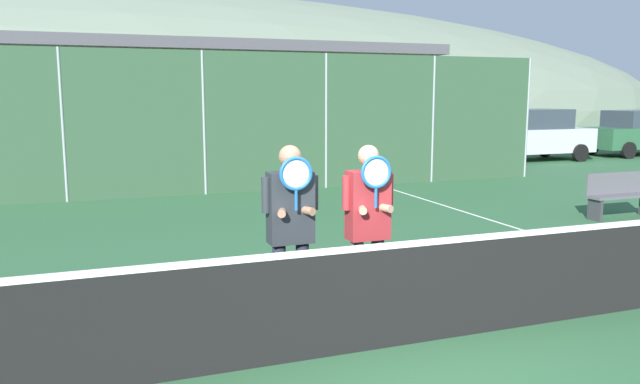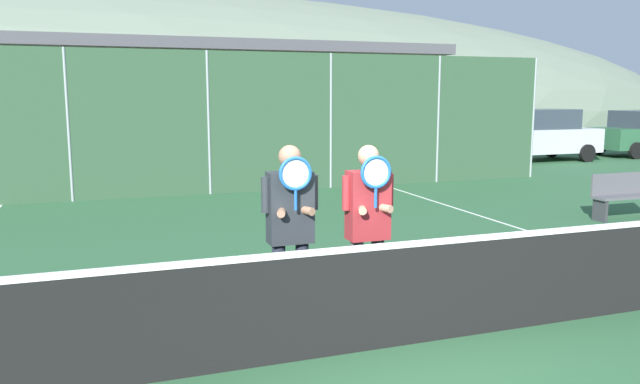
# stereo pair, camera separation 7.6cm
# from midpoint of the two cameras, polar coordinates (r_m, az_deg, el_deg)

# --- Properties ---
(ground_plane) EXTENTS (120.00, 120.00, 0.00)m
(ground_plane) POSITION_cam_midpoint_polar(r_m,az_deg,el_deg) (5.92, 5.87, -13.93)
(ground_plane) COLOR #2D5B38
(hill_distant) EXTENTS (101.30, 56.28, 19.70)m
(hill_distant) POSITION_cam_midpoint_polar(r_m,az_deg,el_deg) (53.77, -17.80, 6.08)
(hill_distant) COLOR slate
(hill_distant) RESTS_ON ground_plane
(clubhouse_building) EXTENTS (16.08, 5.50, 4.07)m
(clubhouse_building) POSITION_cam_midpoint_polar(r_m,az_deg,el_deg) (23.14, -9.67, 8.23)
(clubhouse_building) COLOR beige
(clubhouse_building) RESTS_ON ground_plane
(fence_back) EXTENTS (17.97, 0.06, 3.27)m
(fence_back) POSITION_cam_midpoint_polar(r_m,az_deg,el_deg) (14.53, -10.71, 6.18)
(fence_back) COLOR gray
(fence_back) RESTS_ON ground_plane
(tennis_net) EXTENTS (11.78, 0.09, 1.08)m
(tennis_net) POSITION_cam_midpoint_polar(r_m,az_deg,el_deg) (5.74, 5.95, -9.26)
(tennis_net) COLOR gray
(tennis_net) RESTS_ON ground_plane
(court_line_right_sideline) EXTENTS (0.05, 16.00, 0.01)m
(court_line_right_sideline) POSITION_cam_midpoint_polar(r_m,az_deg,el_deg) (10.67, 20.09, -4.01)
(court_line_right_sideline) COLOR white
(court_line_right_sideline) RESTS_ON ground_plane
(player_leftmost) EXTENTS (0.57, 0.34, 1.82)m
(player_leftmost) POSITION_cam_midpoint_polar(r_m,az_deg,el_deg) (6.01, -3.05, -2.73)
(player_leftmost) COLOR #232838
(player_leftmost) RESTS_ON ground_plane
(player_center_left) EXTENTS (0.55, 0.34, 1.81)m
(player_center_left) POSITION_cam_midpoint_polar(r_m,az_deg,el_deg) (6.20, 4.07, -2.53)
(player_center_left) COLOR #56565B
(player_center_left) RESTS_ON ground_plane
(car_far_left) EXTENTS (4.63, 2.00, 1.73)m
(car_far_left) POSITION_cam_midpoint_polar(r_m,az_deg,el_deg) (17.87, -24.97, 3.60)
(car_far_left) COLOR navy
(car_far_left) RESTS_ON ground_plane
(car_left_of_center) EXTENTS (4.27, 1.99, 1.87)m
(car_left_of_center) POSITION_cam_midpoint_polar(r_m,az_deg,el_deg) (18.43, -8.19, 4.66)
(car_left_of_center) COLOR #285638
(car_left_of_center) RESTS_ON ground_plane
(car_center) EXTENTS (4.58, 2.10, 1.68)m
(car_center) POSITION_cam_midpoint_polar(r_m,az_deg,el_deg) (20.09, 6.88, 4.80)
(car_center) COLOR #285638
(car_center) RESTS_ON ground_plane
(car_right_of_center) EXTENTS (4.16, 1.93, 1.78)m
(car_right_of_center) POSITION_cam_midpoint_polar(r_m,az_deg,el_deg) (22.94, 18.70, 5.01)
(car_right_of_center) COLOR #B2B7BC
(car_right_of_center) RESTS_ON ground_plane
(car_far_right) EXTENTS (4.22, 1.91, 1.69)m
(car_far_right) POSITION_cam_midpoint_polar(r_m,az_deg,el_deg) (26.51, 27.06, 4.89)
(car_far_right) COLOR #285638
(car_far_right) RESTS_ON ground_plane
(bench_courtside) EXTENTS (1.42, 0.36, 0.85)m
(bench_courtside) POSITION_cam_midpoint_polar(r_m,az_deg,el_deg) (12.89, 25.59, -0.17)
(bench_courtside) COLOR #515156
(bench_courtside) RESTS_ON ground_plane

